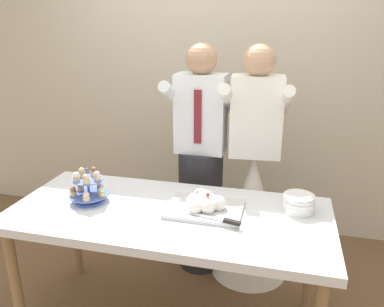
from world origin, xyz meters
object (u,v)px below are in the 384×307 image
at_px(person_groom, 201,174).
at_px(person_bride, 252,200).
at_px(dessert_table, 169,223).
at_px(cupcake_stand, 88,188).
at_px(main_cake_tray, 205,204).
at_px(plate_stack, 299,203).

xyz_separation_m(person_groom, person_bride, (0.38, 0.00, -0.16)).
relative_size(dessert_table, cupcake_stand, 7.83).
distance_m(dessert_table, cupcake_stand, 0.52).
bearing_deg(person_groom, main_cake_tray, -75.05).
xyz_separation_m(dessert_table, person_groom, (0.03, 0.66, 0.05)).
relative_size(dessert_table, main_cake_tray, 4.16).
distance_m(cupcake_stand, main_cake_tray, 0.69).
relative_size(plate_stack, person_bride, 0.11).
bearing_deg(plate_stack, person_bride, 121.50).
bearing_deg(dessert_table, main_cake_tray, 13.72).
relative_size(main_cake_tray, person_bride, 0.26).
bearing_deg(cupcake_stand, dessert_table, 0.18).
xyz_separation_m(main_cake_tray, person_groom, (-0.16, 0.61, -0.07)).
height_order(main_cake_tray, person_groom, person_groom).
relative_size(main_cake_tray, plate_stack, 2.42).
relative_size(dessert_table, person_groom, 1.08).
relative_size(dessert_table, person_bride, 1.08).
height_order(cupcake_stand, plate_stack, cupcake_stand).
bearing_deg(main_cake_tray, cupcake_stand, -175.86).
relative_size(cupcake_stand, plate_stack, 1.29).
height_order(dessert_table, person_groom, person_groom).
distance_m(plate_stack, person_bride, 0.62).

